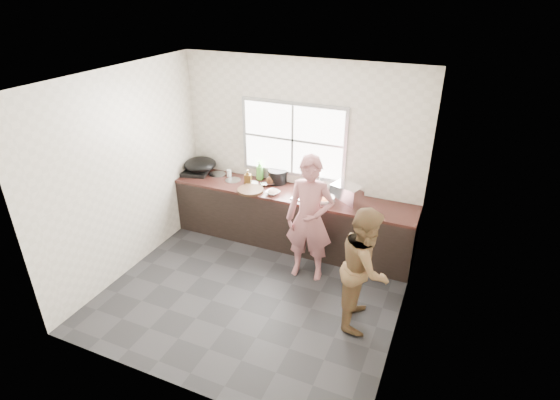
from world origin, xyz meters
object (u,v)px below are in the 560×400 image
at_px(pot_lid_left, 217,174).
at_px(dish_rack, 347,195).
at_px(pot_lid_right, 233,180).
at_px(bottle_brown_short, 270,179).
at_px(wok, 200,164).
at_px(bowl_held, 336,199).
at_px(glass_jar, 229,173).
at_px(plate_food, 252,183).
at_px(bowl_mince, 273,193).
at_px(bottle_brown_tall, 248,177).
at_px(bowl_crabs, 324,201).
at_px(black_pot, 277,176).
at_px(bottle_green, 260,170).
at_px(burner, 196,172).
at_px(woman, 309,223).
at_px(person_side, 365,267).
at_px(cutting_board, 250,190).

bearing_deg(pot_lid_left, dish_rack, -5.03).
bearing_deg(pot_lid_right, bottle_brown_short, 10.10).
xyz_separation_m(wok, pot_lid_left, (0.27, 0.06, -0.15)).
relative_size(bowl_held, bottle_brown_short, 1.32).
height_order(bowl_held, glass_jar, glass_jar).
bearing_deg(plate_food, bowl_mince, -24.03).
bearing_deg(glass_jar, bowl_held, -5.26).
bearing_deg(bottle_brown_tall, glass_jar, 163.22).
bearing_deg(wok, bowl_mince, -9.72).
xyz_separation_m(glass_jar, dish_rack, (1.94, -0.21, 0.09)).
bearing_deg(bowl_crabs, black_pot, 157.50).
bearing_deg(bottle_brown_short, bottle_green, 155.91).
bearing_deg(pot_lid_left, burner, -164.49).
bearing_deg(plate_food, pot_lid_left, 171.51).
bearing_deg(wok, woman, -18.69).
height_order(person_side, bowl_held, person_side).
relative_size(bowl_crabs, pot_lid_left, 0.74).
distance_m(bottle_green, pot_lid_right, 0.44).
xyz_separation_m(cutting_board, bowl_mince, (0.33, 0.05, 0.01)).
bearing_deg(wok, bottle_brown_tall, -2.70).
height_order(glass_jar, pot_lid_left, glass_jar).
distance_m(cutting_board, burner, 1.12).
bearing_deg(glass_jar, pot_lid_right, -42.12).
bearing_deg(woman, burner, 157.31).
height_order(bottle_green, bottle_brown_short, bottle_green).
distance_m(woman, dish_rack, 0.69).
bearing_deg(bottle_brown_tall, bottle_green, 63.30).
distance_m(person_side, bottle_brown_short, 2.24).
height_order(person_side, bottle_green, person_side).
bearing_deg(bottle_brown_tall, person_side, -30.78).
xyz_separation_m(bottle_brown_tall, bottle_brown_short, (0.32, 0.10, -0.02)).
distance_m(bottle_brown_short, dish_rack, 1.24).
distance_m(woman, pot_lid_left, 1.98).
xyz_separation_m(bottle_brown_short, pot_lid_right, (-0.58, -0.10, -0.08)).
bearing_deg(bottle_green, cutting_board, -82.39).
distance_m(plate_food, bottle_brown_short, 0.29).
height_order(bowl_held, bottle_green, bottle_green).
xyz_separation_m(person_side, bowl_crabs, (-0.84, 1.09, 0.16)).
distance_m(bowl_held, pot_lid_right, 1.64).
distance_m(bowl_crabs, bottle_brown_short, 0.97).
distance_m(bowl_crabs, dish_rack, 0.32).
height_order(bottle_brown_tall, bottle_brown_short, bottle_brown_tall).
xyz_separation_m(bowl_crabs, bottle_green, (-1.15, 0.36, 0.12)).
xyz_separation_m(bottle_brown_tall, wok, (-0.86, 0.04, 0.05)).
bearing_deg(bottle_brown_tall, burner, 179.70).
bearing_deg(bottle_green, bottle_brown_short, -24.09).
bearing_deg(person_side, plate_food, 51.51).
distance_m(bottle_brown_tall, bottle_brown_short, 0.34).
xyz_separation_m(bowl_mince, bottle_brown_short, (-0.17, 0.29, 0.06)).
distance_m(glass_jar, wok, 0.48).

